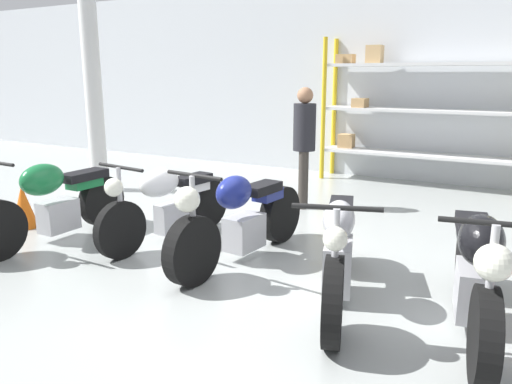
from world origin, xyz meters
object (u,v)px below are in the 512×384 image
object	(u,v)px
motorcycle_blue	(240,219)
motorcycle_white	(167,202)
shelving_rack	(416,107)
traffic_cone	(23,206)
motorcycle_black	(476,271)
motorcycle_green	(52,201)
person_browsing	(304,138)
motorcycle_silver	(338,251)

from	to	relation	value
motorcycle_blue	motorcycle_white	bearing A→B (deg)	-91.50
shelving_rack	traffic_cone	bearing A→B (deg)	-126.58
shelving_rack	motorcycle_black	xyz separation A→B (m)	(1.54, -5.07, -0.88)
shelving_rack	motorcycle_blue	bearing A→B (deg)	-98.78
shelving_rack	motorcycle_green	xyz separation A→B (m)	(-2.94, -5.20, -0.87)
motorcycle_green	motorcycle_black	size ratio (longest dim) A/B	1.00
shelving_rack	motorcycle_blue	xyz separation A→B (m)	(-0.73, -4.70, -0.89)
motorcycle_blue	motorcycle_green	bearing A→B (deg)	-71.54
motorcycle_black	motorcycle_blue	bearing A→B (deg)	-110.10
motorcycle_green	person_browsing	bearing A→B (deg)	147.00
motorcycle_white	motorcycle_silver	size ratio (longest dim) A/B	0.95
motorcycle_white	motorcycle_silver	xyz separation A→B (m)	(2.25, -0.51, -0.03)
motorcycle_white	motorcycle_blue	size ratio (longest dim) A/B	0.93
shelving_rack	person_browsing	size ratio (longest dim) A/B	2.11
shelving_rack	motorcycle_white	bearing A→B (deg)	-111.29
motorcycle_blue	traffic_cone	bearing A→B (deg)	-78.17
motorcycle_green	motorcycle_blue	distance (m)	2.27
motorcycle_blue	motorcycle_black	world-z (taller)	motorcycle_black
motorcycle_blue	person_browsing	bearing A→B (deg)	-166.42
motorcycle_silver	motorcycle_black	bearing A→B (deg)	72.67
person_browsing	traffic_cone	world-z (taller)	person_browsing
motorcycle_green	motorcycle_black	distance (m)	4.48
motorcycle_white	motorcycle_green	bearing A→B (deg)	-54.24
motorcycle_black	traffic_cone	bearing A→B (deg)	-101.36
motorcycle_silver	person_browsing	bearing A→B (deg)	-168.38
motorcycle_white	person_browsing	xyz separation A→B (m)	(0.73, 2.19, 0.55)
shelving_rack	motorcycle_green	size ratio (longest dim) A/B	1.74
motorcycle_blue	traffic_cone	world-z (taller)	motorcycle_blue
motorcycle_black	traffic_cone	size ratio (longest dim) A/B	3.77
motorcycle_blue	person_browsing	distance (m)	2.42
motorcycle_silver	motorcycle_black	distance (m)	1.07
motorcycle_white	motorcycle_blue	distance (m)	1.06
motorcycle_silver	motorcycle_white	bearing A→B (deg)	-120.50
motorcycle_white	motorcycle_black	distance (m)	3.36
motorcycle_white	person_browsing	size ratio (longest dim) A/B	1.16
motorcycle_green	motorcycle_silver	size ratio (longest dim) A/B	0.99
motorcycle_silver	shelving_rack	bearing A→B (deg)	167.69
shelving_rack	motorcycle_green	world-z (taller)	shelving_rack
motorcycle_black	traffic_cone	xyz separation A→B (m)	(-5.27, 0.06, -0.20)
motorcycle_green	motorcycle_white	distance (m)	1.32
motorcycle_black	traffic_cone	world-z (taller)	motorcycle_black
shelving_rack	motorcycle_silver	size ratio (longest dim) A/B	1.74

